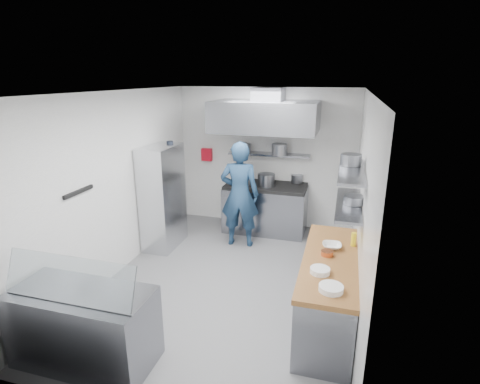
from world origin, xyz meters
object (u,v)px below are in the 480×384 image
(gas_range, at_px, (265,209))
(wire_rack, at_px, (163,197))
(display_case, at_px, (84,327))
(chef, at_px, (240,195))

(gas_range, xyz_separation_m, wire_rack, (-1.63, -1.18, 0.48))
(wire_rack, xyz_separation_m, display_case, (0.53, -2.92, -0.50))
(wire_rack, bearing_deg, display_case, -79.72)
(gas_range, height_order, display_case, gas_range)
(gas_range, bearing_deg, display_case, -105.02)
(gas_range, distance_m, display_case, 4.25)
(wire_rack, relative_size, display_case, 1.23)
(gas_range, bearing_deg, chef, -112.36)
(chef, xyz_separation_m, wire_rack, (-1.31, -0.41, -0.04))
(chef, bearing_deg, gas_range, -118.25)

